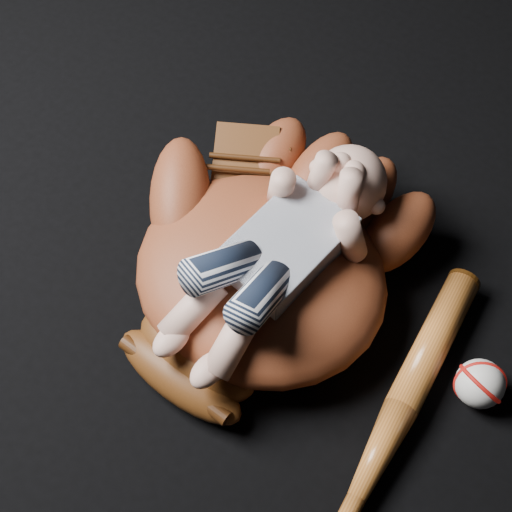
# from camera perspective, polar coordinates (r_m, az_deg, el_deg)

# --- Properties ---
(baseball_glove) EXTENTS (0.49, 0.55, 0.16)m
(baseball_glove) POSITION_cam_1_polar(r_m,az_deg,el_deg) (1.09, 0.35, -0.91)
(baseball_glove) COLOR #632915
(baseball_glove) RESTS_ON ground
(newborn_baby) EXTENTS (0.24, 0.43, 0.16)m
(newborn_baby) POSITION_cam_1_polar(r_m,az_deg,el_deg) (1.03, 1.08, -0.03)
(newborn_baby) COLOR #DCA48E
(newborn_baby) RESTS_ON baseball_glove
(baseball_bat) EXTENTS (0.08, 0.51, 0.05)m
(baseball_bat) POSITION_cam_1_polar(r_m,az_deg,el_deg) (1.07, 9.85, -12.12)
(baseball_bat) COLOR #B15F22
(baseball_bat) RESTS_ON ground
(baseball) EXTENTS (0.07, 0.07, 0.07)m
(baseball) POSITION_cam_1_polar(r_m,az_deg,el_deg) (1.11, 15.98, -8.92)
(baseball) COLOR white
(baseball) RESTS_ON ground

